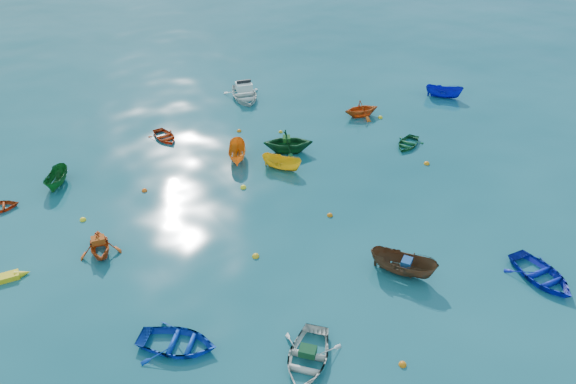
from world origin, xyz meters
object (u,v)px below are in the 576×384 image
dinghy_blue_sw (178,347)px  motorboat_white (244,98)px  dinghy_white_near (307,362)px  dinghy_blue_se (540,279)px

dinghy_blue_sw → motorboat_white: (14.60, 20.81, 0.00)m
dinghy_white_near → dinghy_blue_se: size_ratio=0.99×
dinghy_white_near → dinghy_blue_sw: bearing=-172.7°
dinghy_white_near → dinghy_blue_se: bearing=38.9°
dinghy_blue_se → dinghy_blue_sw: bearing=168.1°
dinghy_blue_sw → dinghy_blue_se: dinghy_blue_se is taller
dinghy_white_near → motorboat_white: (10.43, 24.38, 0.00)m
dinghy_blue_sw → dinghy_blue_se: bearing=-65.3°
dinghy_white_near → dinghy_blue_se: 12.52m
dinghy_blue_se → motorboat_white: 26.38m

